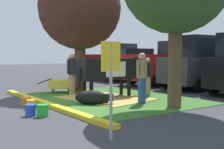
# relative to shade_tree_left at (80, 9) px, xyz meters

# --- Properties ---
(ground_plane) EXTENTS (80.00, 80.00, 0.00)m
(ground_plane) POSITION_rel_shade_tree_left_xyz_m (2.19, -2.27, -3.69)
(ground_plane) COLOR #38383D
(grass_island) EXTENTS (6.49, 4.94, 0.02)m
(grass_island) POSITION_rel_shade_tree_left_xyz_m (2.71, -0.18, -3.68)
(grass_island) COLOR #386B28
(grass_island) RESTS_ON ground
(curb_yellow) EXTENTS (7.69, 0.24, 0.12)m
(curb_yellow) POSITION_rel_shade_tree_left_xyz_m (2.71, -2.80, -3.63)
(curb_yellow) COLOR yellow
(curb_yellow) RESTS_ON ground
(hay_bedding) EXTENTS (3.57, 2.93, 0.04)m
(hay_bedding) POSITION_rel_shade_tree_left_xyz_m (2.67, -0.44, -3.67)
(hay_bedding) COLOR tan
(hay_bedding) RESTS_ON ground
(shade_tree_left) EXTENTS (3.69, 3.69, 5.57)m
(shade_tree_left) POSITION_rel_shade_tree_left_xyz_m (0.00, 0.00, 0.00)
(shade_tree_left) COLOR #4C3823
(shade_tree_left) RESTS_ON ground
(cow_holstein) EXTENTS (0.73, 3.14, 1.54)m
(cow_holstein) POSITION_rel_shade_tree_left_xyz_m (2.49, -0.13, -2.60)
(cow_holstein) COLOR black
(cow_holstein) RESTS_ON ground
(calf_lying) EXTENTS (1.14, 1.16, 0.48)m
(calf_lying) POSITION_rel_shade_tree_left_xyz_m (3.47, -1.51, -3.45)
(calf_lying) COLOR black
(calf_lying) RESTS_ON ground
(person_handler) EXTENTS (0.34, 0.51, 1.67)m
(person_handler) POSITION_rel_shade_tree_left_xyz_m (1.01, -0.95, -2.80)
(person_handler) COLOR #9E7F5B
(person_handler) RESTS_ON ground
(person_visitor_near) EXTENTS (0.52, 0.34, 1.52)m
(person_visitor_near) POSITION_rel_shade_tree_left_xyz_m (3.10, 1.25, -2.88)
(person_visitor_near) COLOR #9E7F5B
(person_visitor_near) RESTS_ON ground
(person_visitor_far) EXTENTS (0.34, 0.52, 1.70)m
(person_visitor_far) POSITION_rel_shade_tree_left_xyz_m (4.25, -0.05, -2.77)
(person_visitor_far) COLOR #23478C
(person_visitor_far) RESTS_ON ground
(wheelbarrow) EXTENTS (1.20, 1.49, 0.63)m
(wheelbarrow) POSITION_rel_shade_tree_left_xyz_m (0.21, -1.07, -3.31)
(wheelbarrow) COLOR gold
(wheelbarrow) RESTS_ON ground
(parking_sign) EXTENTS (0.07, 0.44, 1.89)m
(parking_sign) POSITION_rel_shade_tree_left_xyz_m (7.10, -3.34, -2.35)
(parking_sign) COLOR #99999E
(parking_sign) RESTS_ON ground
(bucket_orange) EXTENTS (0.33, 0.33, 0.26)m
(bucket_orange) POSITION_rel_shade_tree_left_xyz_m (2.32, -3.31, -3.55)
(bucket_orange) COLOR orange
(bucket_orange) RESTS_ON ground
(bucket_yellow) EXTENTS (0.29, 0.29, 0.29)m
(bucket_yellow) POSITION_rel_shade_tree_left_xyz_m (3.04, -3.41, -3.54)
(bucket_yellow) COLOR yellow
(bucket_yellow) RESTS_ON ground
(bucket_blue) EXTENTS (0.30, 0.30, 0.31)m
(bucket_blue) POSITION_rel_shade_tree_left_xyz_m (4.00, -3.79, -3.53)
(bucket_blue) COLOR blue
(bucket_blue) RESTS_ON ground
(bucket_green) EXTENTS (0.32, 0.32, 0.33)m
(bucket_green) POSITION_rel_shade_tree_left_xyz_m (4.27, -3.55, -3.52)
(bucket_green) COLOR green
(bucket_green) RESTS_ON ground
(pickup_truck_maroon) EXTENTS (2.35, 5.46, 2.42)m
(pickup_truck_maroon) POSITION_rel_shade_tree_left_xyz_m (-5.48, 5.50, -2.58)
(pickup_truck_maroon) COLOR maroon
(pickup_truck_maroon) RESTS_ON ground
(hatchback_white) EXTENTS (2.13, 4.45, 2.02)m
(hatchback_white) POSITION_rel_shade_tree_left_xyz_m (-2.88, 5.43, -2.71)
(hatchback_white) COLOR silver
(hatchback_white) RESTS_ON ground
(pickup_truck_black) EXTENTS (2.35, 5.46, 2.42)m
(pickup_truck_black) POSITION_rel_shade_tree_left_xyz_m (0.06, 5.66, -2.58)
(pickup_truck_black) COLOR red
(pickup_truck_black) RESTS_ON ground
(suv_dark_grey) EXTENTS (2.23, 4.66, 2.52)m
(suv_dark_grey) POSITION_rel_shade_tree_left_xyz_m (2.63, 5.41, -2.42)
(suv_dark_grey) COLOR #3D3D42
(suv_dark_grey) RESTS_ON ground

